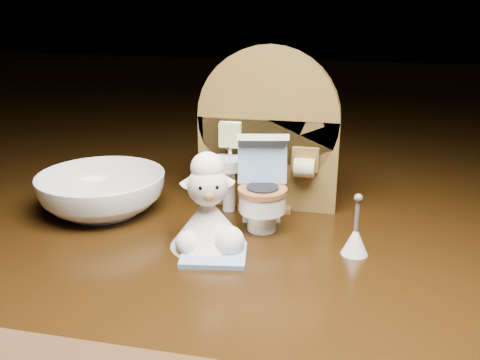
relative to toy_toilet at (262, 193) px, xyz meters
name	(u,v)px	position (x,y,z in m)	size (l,w,h in m)	color
backdrop_panel	(267,139)	(0.00, 0.05, 0.04)	(0.13, 0.05, 0.15)	brown
toy_toilet	(262,193)	(0.00, 0.00, 0.00)	(0.05, 0.06, 0.08)	white
bath_mat	(214,255)	(-0.03, -0.07, -0.03)	(0.05, 0.04, 0.00)	#7495C1
toilet_brush	(355,238)	(0.08, -0.04, -0.02)	(0.02, 0.02, 0.05)	white
plush_lamb	(209,214)	(-0.03, -0.05, 0.00)	(0.06, 0.06, 0.08)	white
ceramic_bowl	(102,193)	(-0.15, 0.00, -0.01)	(0.12, 0.12, 0.04)	white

